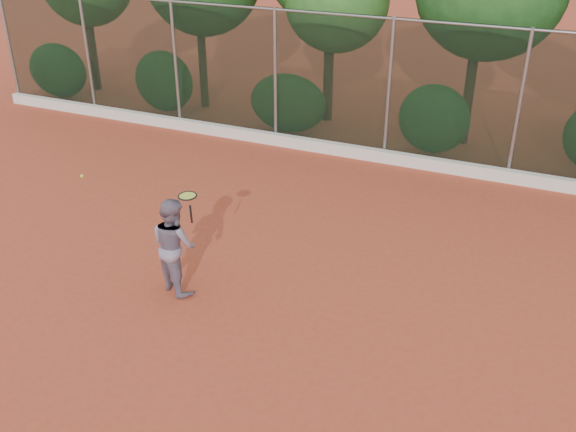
% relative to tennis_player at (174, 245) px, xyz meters
% --- Properties ---
extents(ground, '(80.00, 80.00, 0.00)m').
position_rel_tennis_player_xyz_m(ground, '(1.62, 0.02, -0.85)').
color(ground, '#AA4128').
rests_on(ground, ground).
extents(concrete_curb, '(24.00, 0.20, 0.30)m').
position_rel_tennis_player_xyz_m(concrete_curb, '(1.62, 6.84, -0.70)').
color(concrete_curb, silver).
rests_on(concrete_curb, ground).
extents(tennis_player, '(1.02, 0.93, 1.70)m').
position_rel_tennis_player_xyz_m(tennis_player, '(0.00, 0.00, 0.00)').
color(tennis_player, slate).
rests_on(tennis_player, ground).
extents(chainlink_fence, '(24.09, 0.09, 3.50)m').
position_rel_tennis_player_xyz_m(chainlink_fence, '(1.62, 7.02, 1.01)').
color(chainlink_fence, black).
rests_on(chainlink_fence, ground).
extents(tennis_racket, '(0.35, 0.35, 0.53)m').
position_rel_tennis_player_xyz_m(tennis_racket, '(0.40, -0.08, 0.99)').
color(tennis_racket, black).
rests_on(tennis_racket, ground).
extents(tennis_ball_in_flight, '(0.06, 0.06, 0.06)m').
position_rel_tennis_player_xyz_m(tennis_ball_in_flight, '(-1.99, 0.26, 0.79)').
color(tennis_ball_in_flight, '#B9DF32').
rests_on(tennis_ball_in_flight, ground).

